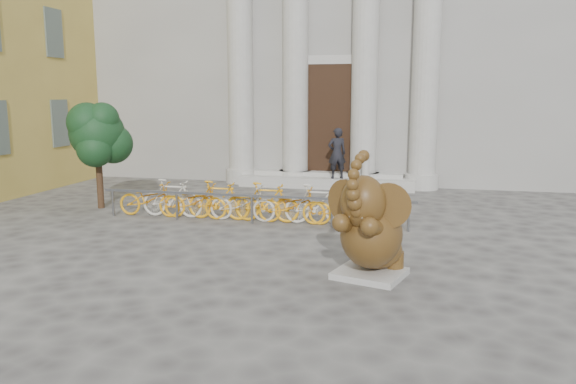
% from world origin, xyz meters
% --- Properties ---
extents(ground, '(80.00, 80.00, 0.00)m').
position_xyz_m(ground, '(0.00, 0.00, 0.00)').
color(ground, '#474442').
rests_on(ground, ground).
extents(classical_building, '(22.00, 10.70, 12.00)m').
position_xyz_m(classical_building, '(0.00, 14.93, 5.98)').
color(classical_building, gray).
rests_on(classical_building, ground).
extents(entrance_steps, '(6.00, 1.20, 0.36)m').
position_xyz_m(entrance_steps, '(0.00, 9.40, 0.18)').
color(entrance_steps, '#A8A59E').
rests_on(entrance_steps, ground).
extents(elephant_statue, '(1.49, 1.78, 2.25)m').
position_xyz_m(elephant_statue, '(2.27, -0.13, 0.82)').
color(elephant_statue, '#A8A59E').
rests_on(elephant_statue, ground).
extents(bike_rack, '(8.00, 0.53, 1.00)m').
position_xyz_m(bike_rack, '(-0.94, 3.68, 0.50)').
color(bike_rack, slate).
rests_on(bike_rack, ground).
extents(tree, '(1.70, 1.55, 2.96)m').
position_xyz_m(tree, '(-5.61, 4.33, 2.06)').
color(tree, '#332114').
rests_on(tree, ground).
extents(pedestrian, '(0.73, 0.62, 1.71)m').
position_xyz_m(pedestrian, '(0.39, 9.09, 1.22)').
color(pedestrian, black).
rests_on(pedestrian, entrance_steps).
extents(balustrade_post, '(0.36, 0.36, 0.88)m').
position_xyz_m(balustrade_post, '(1.36, 9.10, 0.77)').
color(balustrade_post, '#A8A59E').
rests_on(balustrade_post, entrance_steps).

